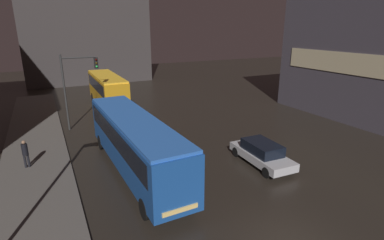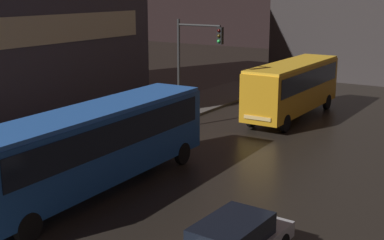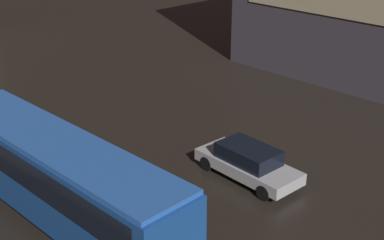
% 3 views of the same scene
% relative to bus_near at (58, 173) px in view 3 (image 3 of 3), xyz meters
% --- Properties ---
extents(bus_near, '(2.71, 12.11, 3.38)m').
position_rel_bus_near_xyz_m(bus_near, '(0.00, 0.00, 0.00)').
color(bus_near, '#194793').
rests_on(bus_near, ground).
extents(car_taxi, '(2.03, 4.72, 1.44)m').
position_rel_bus_near_xyz_m(car_taxi, '(7.38, -2.46, -1.34)').
color(car_taxi, '#B7B7BC').
rests_on(car_taxi, ground).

